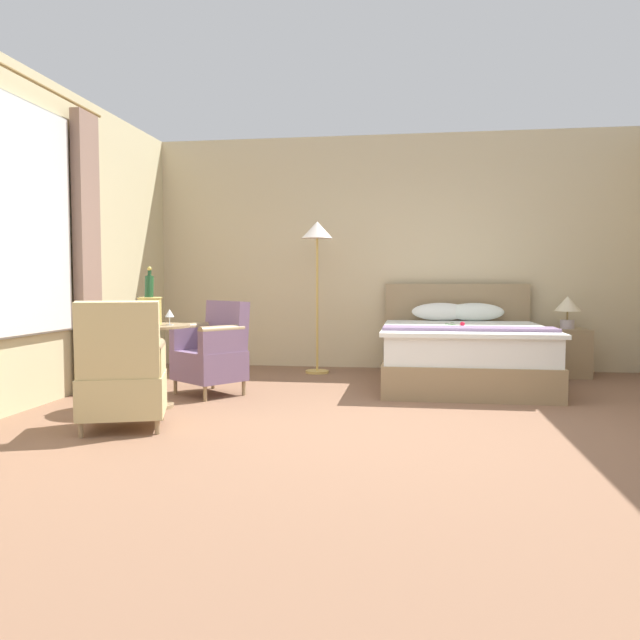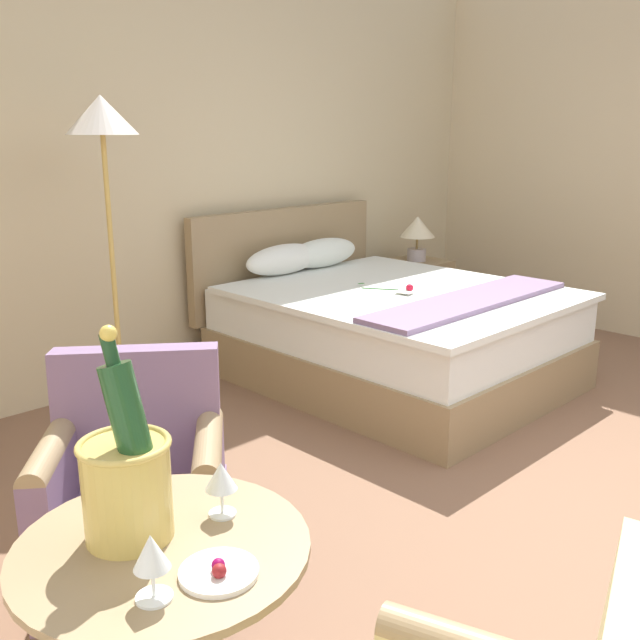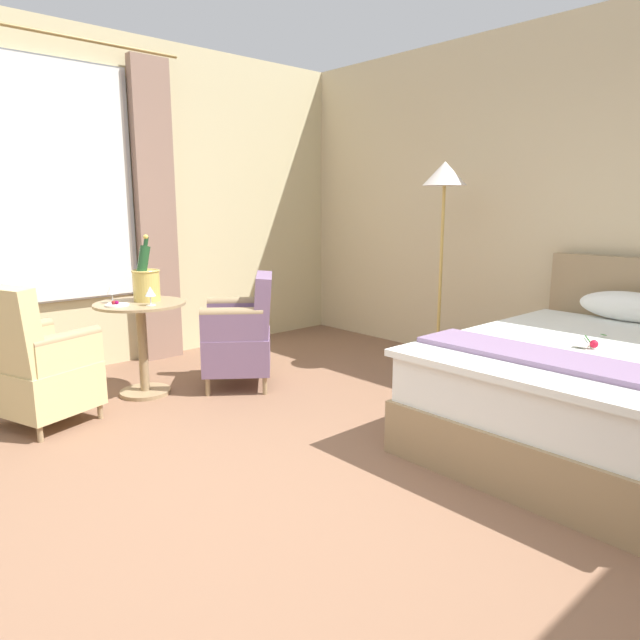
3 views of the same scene
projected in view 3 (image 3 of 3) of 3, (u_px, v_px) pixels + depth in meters
name	position (u px, v px, depth m)	size (l,w,h in m)	color
ground_plane	(238.00, 517.00, 2.67)	(8.01, 8.01, 0.00)	brown
wall_headboard_side	(577.00, 203.00, 4.57)	(6.08, 0.12, 2.90)	beige
wall_window_side	(19.00, 203.00, 4.58)	(0.27, 6.63, 2.90)	beige
bed	(607.00, 390.00, 3.45)	(1.72, 2.13, 1.06)	#947B58
floor_lamp_brass	(444.00, 194.00, 4.78)	(0.37, 0.37, 1.79)	tan
side_table_round	(142.00, 336.00, 4.34)	(0.68, 0.68, 0.72)	#947B58
champagne_bucket	(146.00, 281.00, 4.33)	(0.21, 0.21, 0.50)	tan
wine_glass_near_bucket	(112.00, 290.00, 4.25)	(0.08, 0.08, 0.14)	white
wine_glass_near_edge	(150.00, 292.00, 4.14)	(0.08, 0.08, 0.14)	white
snack_plate	(117.00, 305.00, 4.15)	(0.17, 0.17, 0.04)	white
armchair_by_window	(243.00, 335.00, 4.57)	(0.79, 0.78, 0.90)	#947B58
armchair_facing_bed	(34.00, 367.00, 3.72)	(0.74, 0.72, 0.96)	#947B58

